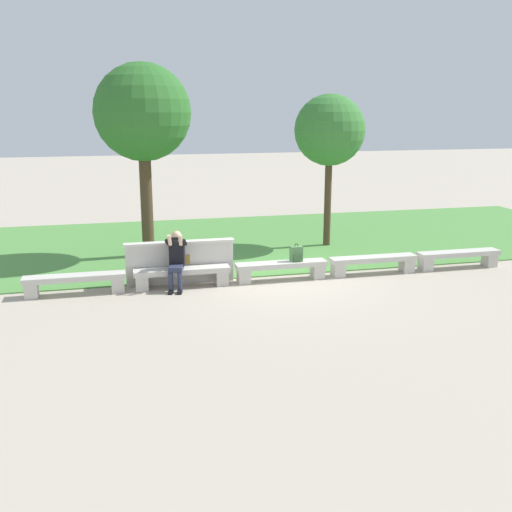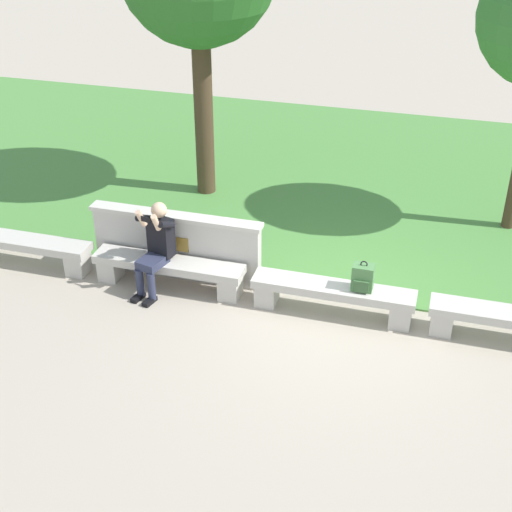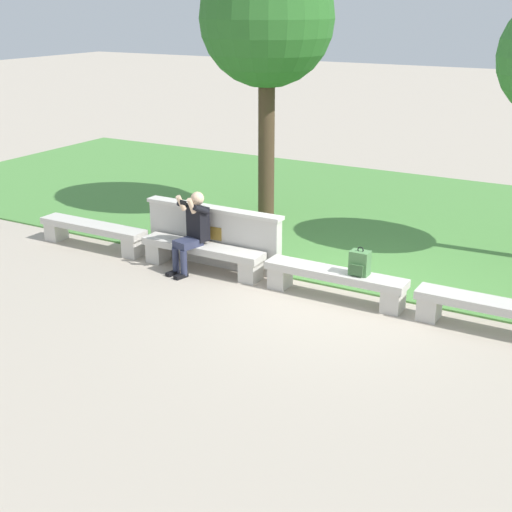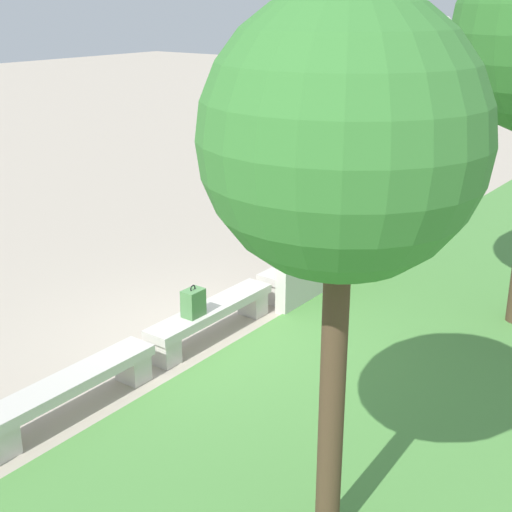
{
  "view_description": "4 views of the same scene",
  "coord_description": "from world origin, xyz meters",
  "px_view_note": "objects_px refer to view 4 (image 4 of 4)",
  "views": [
    {
      "loc": [
        -3.84,
        -13.22,
        4.02
      ],
      "look_at": [
        -0.7,
        -0.34,
        0.72
      ],
      "focal_mm": 42.0,
      "sensor_mm": 36.0,
      "label": 1
    },
    {
      "loc": [
        1.2,
        -7.93,
        5.6
      ],
      "look_at": [
        -1.04,
        -0.1,
        0.79
      ],
      "focal_mm": 50.0,
      "sensor_mm": 36.0,
      "label": 2
    },
    {
      "loc": [
        3.87,
        -9.14,
        4.22
      ],
      "look_at": [
        -0.92,
        -0.75,
        0.74
      ],
      "focal_mm": 50.0,
      "sensor_mm": 36.0,
      "label": 3
    },
    {
      "loc": [
        6.59,
        5.66,
        4.28
      ],
      "look_at": [
        -1.19,
        -0.14,
        0.78
      ],
      "focal_mm": 50.0,
      "sensor_mm": 36.0,
      "label": 4
    }
  ],
  "objects_px": {
    "bench_near": "(308,266)",
    "bench_main": "(378,229)",
    "bench_far": "(71,389)",
    "lamp_post": "(439,89)",
    "person_photographer": "(309,237)",
    "bench_mid": "(212,316)",
    "backpack": "(193,303)",
    "tree_behind_wall": "(343,141)"
  },
  "relations": [
    {
      "from": "bench_mid",
      "to": "bench_far",
      "type": "relative_size",
      "value": 1.0
    },
    {
      "from": "bench_near",
      "to": "backpack",
      "type": "xyz_separation_m",
      "value": [
        2.74,
        0.01,
        0.32
      ]
    },
    {
      "from": "bench_near",
      "to": "tree_behind_wall",
      "type": "xyz_separation_m",
      "value": [
        4.7,
        3.23,
        3.06
      ]
    },
    {
      "from": "bench_main",
      "to": "bench_near",
      "type": "bearing_deg",
      "value": 0.0
    },
    {
      "from": "bench_far",
      "to": "lamp_post",
      "type": "distance_m",
      "value": 9.83
    },
    {
      "from": "tree_behind_wall",
      "to": "lamp_post",
      "type": "distance_m",
      "value": 10.12
    },
    {
      "from": "bench_mid",
      "to": "backpack",
      "type": "height_order",
      "value": "backpack"
    },
    {
      "from": "tree_behind_wall",
      "to": "bench_far",
      "type": "bearing_deg",
      "value": -89.54
    },
    {
      "from": "bench_main",
      "to": "bench_mid",
      "type": "bearing_deg",
      "value": 0.0
    },
    {
      "from": "bench_main",
      "to": "tree_behind_wall",
      "type": "bearing_deg",
      "value": 24.56
    },
    {
      "from": "bench_main",
      "to": "person_photographer",
      "type": "bearing_deg",
      "value": -1.92
    },
    {
      "from": "tree_behind_wall",
      "to": "bench_mid",
      "type": "bearing_deg",
      "value": -125.91
    },
    {
      "from": "bench_main",
      "to": "bench_mid",
      "type": "xyz_separation_m",
      "value": [
        4.73,
        0.0,
        0.0
      ]
    },
    {
      "from": "bench_main",
      "to": "bench_far",
      "type": "relative_size",
      "value": 1.0
    },
    {
      "from": "bench_near",
      "to": "bench_main",
      "type": "bearing_deg",
      "value": 180.0
    },
    {
      "from": "bench_main",
      "to": "bench_near",
      "type": "distance_m",
      "value": 2.36
    },
    {
      "from": "bench_near",
      "to": "bench_far",
      "type": "xyz_separation_m",
      "value": [
        4.73,
        0.0,
        0.0
      ]
    },
    {
      "from": "bench_near",
      "to": "bench_far",
      "type": "bearing_deg",
      "value": 0.0
    },
    {
      "from": "bench_mid",
      "to": "backpack",
      "type": "bearing_deg",
      "value": 1.96
    },
    {
      "from": "bench_main",
      "to": "tree_behind_wall",
      "type": "xyz_separation_m",
      "value": [
        7.07,
        3.23,
        3.06
      ]
    },
    {
      "from": "bench_far",
      "to": "lamp_post",
      "type": "height_order",
      "value": "lamp_post"
    },
    {
      "from": "bench_main",
      "to": "bench_near",
      "type": "height_order",
      "value": "same"
    },
    {
      "from": "bench_far",
      "to": "tree_behind_wall",
      "type": "distance_m",
      "value": 4.45
    },
    {
      "from": "bench_near",
      "to": "tree_behind_wall",
      "type": "relative_size",
      "value": 0.5
    },
    {
      "from": "bench_near",
      "to": "person_photographer",
      "type": "relative_size",
      "value": 1.66
    },
    {
      "from": "tree_behind_wall",
      "to": "backpack",
      "type": "bearing_deg",
      "value": -121.39
    },
    {
      "from": "bench_near",
      "to": "bench_mid",
      "type": "height_order",
      "value": "same"
    },
    {
      "from": "person_photographer",
      "to": "bench_main",
      "type": "bearing_deg",
      "value": 178.08
    },
    {
      "from": "bench_mid",
      "to": "backpack",
      "type": "distance_m",
      "value": 0.49
    },
    {
      "from": "bench_mid",
      "to": "tree_behind_wall",
      "type": "height_order",
      "value": "tree_behind_wall"
    },
    {
      "from": "bench_mid",
      "to": "person_photographer",
      "type": "height_order",
      "value": "person_photographer"
    },
    {
      "from": "person_photographer",
      "to": "backpack",
      "type": "height_order",
      "value": "person_photographer"
    },
    {
      "from": "bench_main",
      "to": "person_photographer",
      "type": "distance_m",
      "value": 2.28
    },
    {
      "from": "bench_main",
      "to": "bench_far",
      "type": "bearing_deg",
      "value": 0.0
    },
    {
      "from": "person_photographer",
      "to": "lamp_post",
      "type": "height_order",
      "value": "lamp_post"
    },
    {
      "from": "lamp_post",
      "to": "bench_far",
      "type": "bearing_deg",
      "value": 0.44
    },
    {
      "from": "person_photographer",
      "to": "tree_behind_wall",
      "type": "distance_m",
      "value": 6.41
    },
    {
      "from": "bench_main",
      "to": "bench_mid",
      "type": "distance_m",
      "value": 4.73
    },
    {
      "from": "bench_far",
      "to": "person_photographer",
      "type": "bearing_deg",
      "value": -179.11
    },
    {
      "from": "bench_main",
      "to": "person_photographer",
      "type": "height_order",
      "value": "person_photographer"
    },
    {
      "from": "bench_mid",
      "to": "tree_behind_wall",
      "type": "xyz_separation_m",
      "value": [
        2.34,
        3.23,
        3.06
      ]
    },
    {
      "from": "person_photographer",
      "to": "tree_behind_wall",
      "type": "xyz_separation_m",
      "value": [
        4.83,
        3.3,
        2.63
      ]
    }
  ]
}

